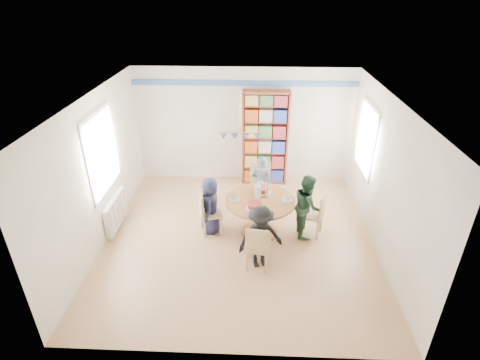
# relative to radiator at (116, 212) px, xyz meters

# --- Properties ---
(ground) EXTENTS (5.00, 5.00, 0.00)m
(ground) POSITION_rel_radiator_xyz_m (2.42, -0.30, -0.35)
(ground) COLOR tan
(room_shell) EXTENTS (5.00, 5.00, 5.00)m
(room_shell) POSITION_rel_radiator_xyz_m (2.16, 0.57, 1.30)
(room_shell) COLOR white
(room_shell) RESTS_ON ground
(radiator) EXTENTS (0.12, 1.00, 0.60)m
(radiator) POSITION_rel_radiator_xyz_m (0.00, 0.00, 0.00)
(radiator) COLOR silver
(radiator) RESTS_ON ground
(dining_table) EXTENTS (1.30, 1.30, 0.75)m
(dining_table) POSITION_rel_radiator_xyz_m (2.80, -0.09, 0.21)
(dining_table) COLOR #935A30
(dining_table) RESTS_ON ground
(chair_left) EXTENTS (0.49, 0.49, 0.88)m
(chair_left) POSITION_rel_radiator_xyz_m (1.80, -0.11, 0.14)
(chair_left) COLOR tan
(chair_left) RESTS_ON ground
(chair_right) EXTENTS (0.52, 0.52, 0.90)m
(chair_right) POSITION_rel_radiator_xyz_m (3.86, -0.09, 0.14)
(chair_right) COLOR tan
(chair_right) RESTS_ON ground
(chair_far) EXTENTS (0.48, 0.48, 0.97)m
(chair_far) POSITION_rel_radiator_xyz_m (2.82, 0.93, 0.19)
(chair_far) COLOR tan
(chair_far) RESTS_ON ground
(chair_near) EXTENTS (0.44, 0.44, 0.87)m
(chair_near) POSITION_rel_radiator_xyz_m (2.76, -1.12, 0.13)
(chair_near) COLOR tan
(chair_near) RESTS_ON ground
(person_left) EXTENTS (0.38, 0.57, 1.14)m
(person_left) POSITION_rel_radiator_xyz_m (1.86, -0.06, 0.22)
(person_left) COLOR #191B38
(person_left) RESTS_ON ground
(person_right) EXTENTS (0.50, 0.63, 1.25)m
(person_right) POSITION_rel_radiator_xyz_m (3.68, -0.06, 0.27)
(person_right) COLOR #1B3623
(person_right) RESTS_ON ground
(person_far) EXTENTS (0.47, 0.33, 1.21)m
(person_far) POSITION_rel_radiator_xyz_m (2.83, 0.82, 0.26)
(person_far) COLOR gray
(person_far) RESTS_ON ground
(person_near) EXTENTS (0.85, 0.65, 1.17)m
(person_near) POSITION_rel_radiator_xyz_m (2.80, -1.02, 0.23)
(person_near) COLOR black
(person_near) RESTS_ON ground
(bookshelf) EXTENTS (1.06, 0.32, 2.22)m
(bookshelf) POSITION_rel_radiator_xyz_m (2.91, 2.04, 0.74)
(bookshelf) COLOR maroon
(bookshelf) RESTS_ON ground
(tableware) EXTENTS (1.18, 1.18, 0.31)m
(tableware) POSITION_rel_radiator_xyz_m (2.78, -0.07, 0.47)
(tableware) COLOR white
(tableware) RESTS_ON dining_table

